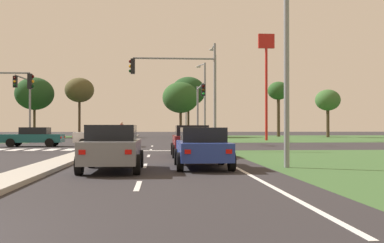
# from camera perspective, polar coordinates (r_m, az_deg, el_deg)

# --- Properties ---
(ground_plane) EXTENTS (200.00, 200.00, 0.00)m
(ground_plane) POSITION_cam_1_polar(r_m,az_deg,el_deg) (36.12, -10.52, -3.03)
(ground_plane) COLOR #282628
(grass_verge_far_right) EXTENTS (35.00, 35.00, 0.01)m
(grass_verge_far_right) POSITION_cam_1_polar(r_m,az_deg,el_deg) (64.08, 15.49, -1.97)
(grass_verge_far_right) COLOR #385B2D
(grass_verge_far_right) RESTS_ON ground
(median_island_near) EXTENTS (1.20, 22.00, 0.14)m
(median_island_near) POSITION_cam_1_polar(r_m,az_deg,el_deg) (17.39, -17.56, -5.35)
(median_island_near) COLOR #ADA89E
(median_island_near) RESTS_ON ground
(median_island_far) EXTENTS (1.20, 36.00, 0.14)m
(median_island_far) POSITION_cam_1_polar(r_m,az_deg,el_deg) (61.01, -7.89, -1.99)
(median_island_far) COLOR #ADA89E
(median_island_far) RESTS_ON ground
(lane_dash_near) EXTENTS (0.14, 2.00, 0.01)m
(lane_dash_near) POSITION_cam_1_polar(r_m,az_deg,el_deg) (11.87, -6.70, -7.90)
(lane_dash_near) COLOR silver
(lane_dash_near) RESTS_ON ground
(lane_dash_second) EXTENTS (0.14, 2.00, 0.01)m
(lane_dash_second) POSITION_cam_1_polar(r_m,az_deg,el_deg) (17.83, -5.82, -5.47)
(lane_dash_second) COLOR silver
(lane_dash_second) RESTS_ON ground
(lane_dash_third) EXTENTS (0.14, 2.00, 0.01)m
(lane_dash_third) POSITION_cam_1_polar(r_m,az_deg,el_deg) (23.81, -5.38, -4.26)
(lane_dash_third) COLOR silver
(lane_dash_third) RESTS_ON ground
(lane_dash_fourth) EXTENTS (0.14, 2.00, 0.01)m
(lane_dash_fourth) POSITION_cam_1_polar(r_m,az_deg,el_deg) (29.80, -5.12, -3.53)
(lane_dash_fourth) COLOR silver
(lane_dash_fourth) RESTS_ON ground
(lane_dash_fifth) EXTENTS (0.14, 2.00, 0.01)m
(lane_dash_fifth) POSITION_cam_1_polar(r_m,az_deg,el_deg) (35.80, -4.95, -3.05)
(lane_dash_fifth) COLOR silver
(lane_dash_fifth) RESTS_ON ground
(edge_line_right) EXTENTS (0.14, 24.00, 0.01)m
(edge_line_right) POSITION_cam_1_polar(r_m,az_deg,el_deg) (18.14, 4.87, -5.39)
(edge_line_right) COLOR silver
(edge_line_right) RESTS_ON ground
(stop_bar_near) EXTENTS (6.40, 0.50, 0.01)m
(stop_bar_near) POSITION_cam_1_polar(r_m,az_deg,el_deg) (28.90, -4.56, -3.62)
(stop_bar_near) COLOR silver
(stop_bar_near) RESTS_ON ground
(crosswalk_bar_second) EXTENTS (0.70, 2.80, 0.01)m
(crosswalk_bar_second) POSITION_cam_1_polar(r_m,az_deg,el_deg) (32.07, -20.95, -3.29)
(crosswalk_bar_second) COLOR silver
(crosswalk_bar_second) RESTS_ON ground
(crosswalk_bar_third) EXTENTS (0.70, 2.80, 0.01)m
(crosswalk_bar_third) POSITION_cam_1_polar(r_m,az_deg,el_deg) (31.76, -18.96, -3.32)
(crosswalk_bar_third) COLOR silver
(crosswalk_bar_third) RESTS_ON ground
(crosswalk_bar_fourth) EXTENTS (0.70, 2.80, 0.01)m
(crosswalk_bar_fourth) POSITION_cam_1_polar(r_m,az_deg,el_deg) (31.48, -16.94, -3.35)
(crosswalk_bar_fourth) COLOR silver
(crosswalk_bar_fourth) RESTS_ON ground
(crosswalk_bar_fifth) EXTENTS (0.70, 2.80, 0.01)m
(crosswalk_bar_fifth) POSITION_cam_1_polar(r_m,az_deg,el_deg) (31.25, -14.88, -3.38)
(crosswalk_bar_fifth) COLOR silver
(crosswalk_bar_fifth) RESTS_ON ground
(crosswalk_bar_sixth) EXTENTS (0.70, 2.80, 0.01)m
(crosswalk_bar_sixth) POSITION_cam_1_polar(r_m,az_deg,el_deg) (31.05, -12.79, -3.40)
(crosswalk_bar_sixth) COLOR silver
(crosswalk_bar_sixth) RESTS_ON ground
(crosswalk_bar_seventh) EXTENTS (0.70, 2.80, 0.01)m
(crosswalk_bar_seventh) POSITION_cam_1_polar(r_m,az_deg,el_deg) (30.90, -10.68, -3.42)
(crosswalk_bar_seventh) COLOR silver
(crosswalk_bar_seventh) RESTS_ON ground
(crosswalk_bar_eighth) EXTENTS (0.70, 2.80, 0.01)m
(crosswalk_bar_eighth) POSITION_cam_1_polar(r_m,az_deg,el_deg) (30.79, -8.54, -3.43)
(crosswalk_bar_eighth) COLOR silver
(crosswalk_bar_eighth) RESTS_ON ground
(car_grey_near) EXTENTS (2.00, 4.16, 1.56)m
(car_grey_near) POSITION_cam_1_polar(r_m,az_deg,el_deg) (15.87, -9.83, -3.19)
(car_grey_near) COLOR slate
(car_grey_near) RESTS_ON ground
(car_maroon_third) EXTENTS (2.01, 4.26, 1.58)m
(car_maroon_third) POSITION_cam_1_polar(r_m,az_deg,el_deg) (23.38, -0.08, -2.37)
(car_maroon_third) COLOR maroon
(car_maroon_third) RESTS_ON ground
(car_beige_fourth) EXTENTS (2.02, 4.48, 1.57)m
(car_beige_fourth) POSITION_cam_1_polar(r_m,az_deg,el_deg) (69.64, -9.28, -1.22)
(car_beige_fourth) COLOR #BCAD8E
(car_beige_fourth) RESTS_ON ground
(car_teal_fifth) EXTENTS (4.45, 1.95, 1.46)m
(car_teal_fifth) POSITION_cam_1_polar(r_m,az_deg,el_deg) (36.98, -19.00, -1.78)
(car_teal_fifth) COLOR #19565B
(car_teal_fifth) RESTS_ON ground
(car_blue_sixth) EXTENTS (1.97, 4.19, 1.48)m
(car_blue_sixth) POSITION_cam_1_polar(r_m,az_deg,el_deg) (16.87, 1.30, -3.19)
(car_blue_sixth) COLOR navy
(car_blue_sixth) RESTS_ON ground
(car_white_seventh) EXTENTS (4.22, 2.06, 1.61)m
(car_white_seventh) POSITION_cam_1_polar(r_m,az_deg,el_deg) (35.19, -10.98, -1.75)
(car_white_seventh) COLOR silver
(car_white_seventh) RESTS_ON ground
(car_black_eighth) EXTENTS (1.99, 4.60, 1.57)m
(car_black_eighth) POSITION_cam_1_polar(r_m,az_deg,el_deg) (57.67, -10.50, -1.34)
(car_black_eighth) COLOR black
(car_black_eighth) RESTS_ON ground
(traffic_signal_near_right) EXTENTS (5.58, 0.32, 6.10)m
(traffic_signal_near_right) POSITION_cam_1_polar(r_m,az_deg,el_deg) (29.43, -0.96, 4.68)
(traffic_signal_near_right) COLOR gray
(traffic_signal_near_right) RESTS_ON ground
(traffic_signal_far_left) EXTENTS (0.32, 4.64, 5.93)m
(traffic_signal_far_left) POSITION_cam_1_polar(r_m,az_deg,el_deg) (42.54, -19.98, 2.85)
(traffic_signal_far_left) COLOR gray
(traffic_signal_far_left) RESTS_ON ground
(traffic_signal_far_right) EXTENTS (0.32, 5.76, 5.25)m
(traffic_signal_far_right) POSITION_cam_1_polar(r_m,az_deg,el_deg) (40.48, 0.97, 2.45)
(traffic_signal_far_right) COLOR gray
(traffic_signal_far_right) RESTS_ON ground
(street_lamp_near) EXTENTS (1.00, 1.78, 8.45)m
(street_lamp_near) POSITION_cam_1_polar(r_m,az_deg,el_deg) (17.71, 11.26, 9.85)
(street_lamp_near) COLOR gray
(street_lamp_near) RESTS_ON ground
(street_lamp_second) EXTENTS (0.56, 2.23, 8.54)m
(street_lamp_second) POSITION_cam_1_polar(r_m,az_deg,el_deg) (39.14, 2.80, 4.19)
(street_lamp_second) COLOR gray
(street_lamp_second) RESTS_ON ground
(street_lamp_third) EXTENTS (0.91, 1.93, 8.08)m
(street_lamp_third) POSITION_cam_1_polar(r_m,az_deg,el_deg) (47.43, 1.51, 3.03)
(street_lamp_third) COLOR gray
(street_lamp_third) RESTS_ON ground
(street_lamp_fourth) EXTENTS (2.06, 0.97, 8.31)m
(street_lamp_fourth) POSITION_cam_1_polar(r_m,az_deg,el_deg) (80.15, -0.87, 1.61)
(street_lamp_fourth) COLOR gray
(street_lamp_fourth) RESTS_ON ground
(pedestrian_at_median) EXTENTS (0.34, 0.34, 1.86)m
(pedestrian_at_median) POSITION_cam_1_polar(r_m,az_deg,el_deg) (46.75, -8.69, -0.93)
(pedestrian_at_median) COLOR maroon
(pedestrian_at_median) RESTS_ON median_island_far
(fastfood_pole_sign) EXTENTS (1.80, 0.40, 11.83)m
(fastfood_pole_sign) POSITION_cam_1_polar(r_m,az_deg,el_deg) (52.23, 9.17, 7.18)
(fastfood_pole_sign) COLOR red
(fastfood_pole_sign) RESTS_ON ground
(treeline_second) EXTENTS (5.38, 5.38, 8.44)m
(treeline_second) POSITION_cam_1_polar(r_m,az_deg,el_deg) (68.36, -18.90, 3.27)
(treeline_second) COLOR #423323
(treeline_second) RESTS_ON ground
(treeline_third) EXTENTS (4.11, 4.11, 8.48)m
(treeline_third) POSITION_cam_1_polar(r_m,az_deg,el_deg) (67.62, -13.75, 3.77)
(treeline_third) COLOR #423323
(treeline_third) RESTS_ON ground
(treeline_fourth) EXTENTS (5.17, 5.17, 8.98)m
(treeline_fourth) POSITION_cam_1_polar(r_m,az_deg,el_deg) (69.17, -0.46, 3.71)
(treeline_fourth) COLOR #423323
(treeline_fourth) RESTS_ON ground
(treeline_fifth) EXTENTS (5.15, 5.15, 7.83)m
(treeline_fifth) POSITION_cam_1_polar(r_m,az_deg,el_deg) (65.23, -1.42, 2.97)
(treeline_fifth) COLOR #423323
(treeline_fifth) RESTS_ON ground
(treeline_sixth) EXTENTS (3.24, 3.24, 8.37)m
(treeline_sixth) POSITION_cam_1_polar(r_m,az_deg,el_deg) (71.33, 10.64, 3.62)
(treeline_sixth) COLOR #423323
(treeline_sixth) RESTS_ON ground
(treeline_seventh) EXTENTS (3.54, 3.54, 6.81)m
(treeline_seventh) POSITION_cam_1_polar(r_m,az_deg,el_deg) (68.34, 16.45, 2.50)
(treeline_seventh) COLOR #423323
(treeline_seventh) RESTS_ON ground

